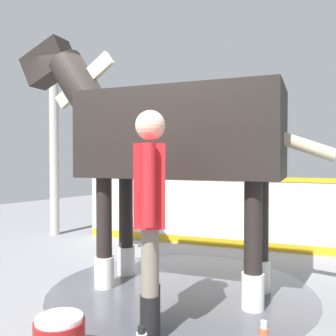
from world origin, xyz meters
TOP-DOWN VIEW (x-y plane):
  - ground_plane at (0.00, 0.00)m, footprint 16.00×16.00m
  - wet_patch at (0.33, 0.18)m, footprint 2.67×2.67m
  - barrier_wall at (-0.19, 2.11)m, footprint 4.55×1.29m
  - roof_post_near at (-3.03, 1.13)m, footprint 0.16×0.16m
  - horse at (0.20, 0.15)m, footprint 3.34×1.35m
  - handler at (0.68, -0.75)m, footprint 0.47×0.56m

SIDE VIEW (x-z plane):
  - ground_plane at x=0.00m, z-range -0.02..0.00m
  - wet_patch at x=0.33m, z-range 0.00..0.00m
  - barrier_wall at x=-0.19m, z-range -0.04..1.02m
  - handler at x=0.68m, z-range 0.13..1.83m
  - roof_post_near at x=-3.03m, z-range 0.00..2.97m
  - horse at x=0.20m, z-range 0.18..2.90m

